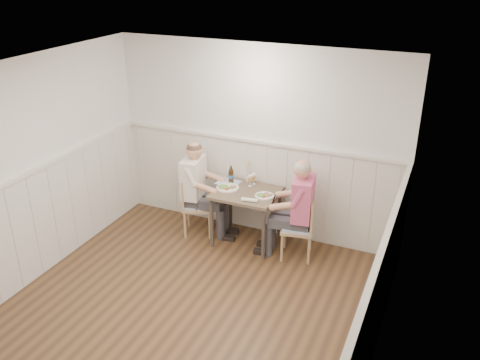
{
  "coord_description": "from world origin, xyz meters",
  "views": [
    {
      "loc": [
        2.33,
        -3.66,
        3.61
      ],
      "look_at": [
        0.02,
        1.64,
        1.0
      ],
      "focal_mm": 38.0,
      "sensor_mm": 36.0,
      "label": 1
    }
  ],
  "objects": [
    {
      "name": "plate_man",
      "position": [
        0.28,
        1.8,
        0.77
      ],
      "size": [
        0.24,
        0.24,
        0.06
      ],
      "color": "white",
      "rests_on": "dining_table"
    },
    {
      "name": "chair_right",
      "position": [
        0.8,
        1.79,
        0.45
      ],
      "size": [
        0.47,
        0.47,
        0.84
      ],
      "color": "tan",
      "rests_on": "ground"
    },
    {
      "name": "room_shell",
      "position": [
        0.0,
        0.0,
        1.52
      ],
      "size": [
        4.04,
        4.54,
        2.6
      ],
      "color": "white",
      "rests_on": "ground"
    },
    {
      "name": "gingham_mat",
      "position": [
        -0.31,
        2.01,
        0.75
      ],
      "size": [
        0.31,
        0.25,
        0.01
      ],
      "color": "#6B89C7",
      "rests_on": "dining_table"
    },
    {
      "name": "diner_cream",
      "position": [
        -0.7,
        1.81,
        0.57
      ],
      "size": [
        0.67,
        0.46,
        1.36
      ],
      "color": "#3F3F47",
      "rests_on": "ground"
    },
    {
      "name": "beer_glass_a",
      "position": [
        0.02,
        2.09,
        0.85
      ],
      "size": [
        0.06,
        0.06,
        0.15
      ],
      "color": "silver",
      "rests_on": "dining_table"
    },
    {
      "name": "rolled_napkin",
      "position": [
        0.17,
        1.59,
        0.77
      ],
      "size": [
        0.21,
        0.08,
        0.05
      ],
      "color": "white",
      "rests_on": "dining_table"
    },
    {
      "name": "beer_glass_b",
      "position": [
        0.0,
        2.02,
        0.86
      ],
      "size": [
        0.06,
        0.06,
        0.16
      ],
      "color": "silver",
      "rests_on": "dining_table"
    },
    {
      "name": "ground_plane",
      "position": [
        0.0,
        0.0,
        0.0
      ],
      "size": [
        4.5,
        4.5,
        0.0
      ],
      "primitive_type": "plane",
      "color": "#452E1E"
    },
    {
      "name": "beer_bottle",
      "position": [
        -0.27,
        2.01,
        0.86
      ],
      "size": [
        0.07,
        0.07,
        0.25
      ],
      "color": "#2F2010",
      "rests_on": "dining_table"
    },
    {
      "name": "plate_diner",
      "position": [
        -0.26,
        1.82,
        0.77
      ],
      "size": [
        0.3,
        0.3,
        0.07
      ],
      "color": "white",
      "rests_on": "dining_table"
    },
    {
      "name": "dining_table",
      "position": [
        0.02,
        1.84,
        0.64
      ],
      "size": [
        0.83,
        0.7,
        0.75
      ],
      "color": "#4F4635",
      "rests_on": "ground"
    },
    {
      "name": "grass_vase",
      "position": [
        -0.09,
        2.15,
        0.9
      ],
      "size": [
        0.04,
        0.04,
        0.33
      ],
      "color": "silver",
      "rests_on": "dining_table"
    },
    {
      "name": "wainscot",
      "position": [
        0.0,
        0.69,
        0.69
      ],
      "size": [
        4.0,
        4.49,
        1.34
      ],
      "color": "silver",
      "rests_on": "ground"
    },
    {
      "name": "chair_left",
      "position": [
        -0.73,
        1.8,
        0.46
      ],
      "size": [
        0.51,
        0.51,
        0.85
      ],
      "color": "tan",
      "rests_on": "ground"
    },
    {
      "name": "man_in_pink",
      "position": [
        0.76,
        1.79,
        0.56
      ],
      "size": [
        0.66,
        0.46,
        1.35
      ],
      "color": "#3F3F47",
      "rests_on": "ground"
    }
  ]
}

